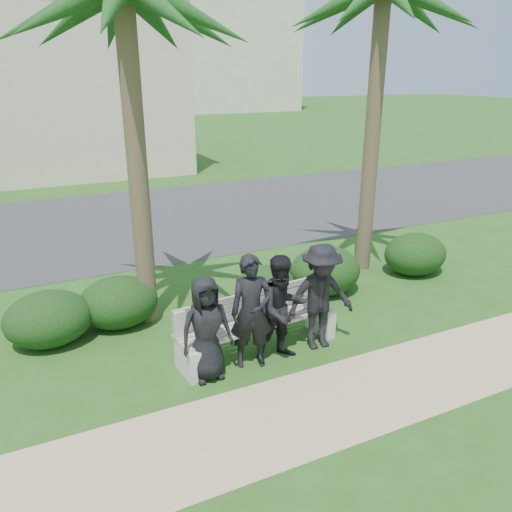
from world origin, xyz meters
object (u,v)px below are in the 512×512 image
object	(u,v)px
park_bench	(258,327)
man_d	(320,297)
man_c	(282,309)
man_b	(252,312)
man_a	(206,329)

from	to	relation	value
park_bench	man_d	bearing A→B (deg)	-23.02
man_c	man_d	size ratio (longest dim) A/B	0.97
man_b	man_c	distance (m)	0.48
man_a	man_c	size ratio (longest dim) A/B	0.92
man_a	man_b	distance (m)	0.72
man_b	man_d	world-z (taller)	man_b
park_bench	man_c	size ratio (longest dim) A/B	1.59
man_b	man_a	bearing A→B (deg)	-161.43
park_bench	man_a	xyz separation A→B (m)	(-0.95, -0.33, 0.36)
park_bench	man_c	xyz separation A→B (m)	(0.23, -0.35, 0.42)
park_bench	man_d	size ratio (longest dim) A/B	1.54
man_a	man_b	xyz separation A→B (m)	(0.71, 0.03, 0.09)
man_a	man_d	world-z (taller)	man_d
man_a	man_c	distance (m)	1.19
park_bench	man_b	distance (m)	0.59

